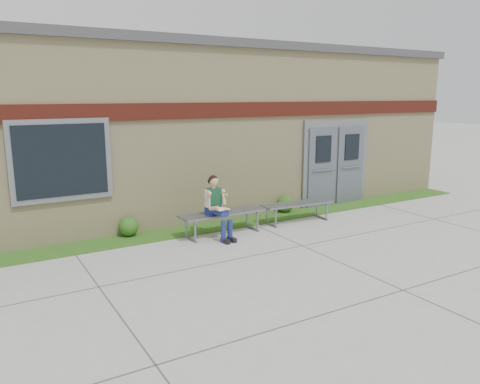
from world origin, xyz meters
TOP-DOWN VIEW (x-y plane):
  - ground at (0.00, 0.00)m, footprint 80.00×80.00m
  - grass_strip at (0.00, 2.60)m, footprint 16.00×0.80m
  - school_building at (-0.00, 5.99)m, footprint 16.20×6.22m
  - bench_left at (0.01, 2.00)m, footprint 1.91×0.58m
  - bench_right at (2.01, 2.00)m, footprint 1.79×0.62m
  - girl at (-0.21, 1.80)m, footprint 0.47×0.77m
  - shrub_mid at (-1.78, 2.85)m, footprint 0.41×0.41m
  - shrub_east at (2.28, 2.85)m, footprint 0.43×0.43m

SIDE VIEW (x-z plane):
  - ground at x=0.00m, z-range 0.00..0.00m
  - grass_strip at x=0.00m, z-range 0.00..0.02m
  - shrub_mid at x=-1.78m, z-range 0.02..0.43m
  - shrub_east at x=2.28m, z-range 0.02..0.45m
  - bench_right at x=2.01m, z-range 0.12..0.58m
  - bench_left at x=0.01m, z-range 0.13..0.63m
  - girl at x=-0.21m, z-range 0.05..1.37m
  - school_building at x=0.00m, z-range 0.00..4.20m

